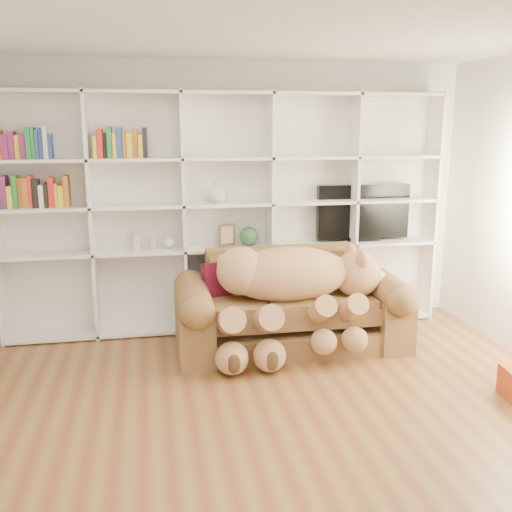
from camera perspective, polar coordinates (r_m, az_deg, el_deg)
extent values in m
plane|color=brown|center=(3.99, 2.07, -18.25)|extent=(5.00, 5.00, 0.00)
plane|color=white|center=(3.47, 2.47, 23.41)|extent=(5.00, 5.00, 0.00)
cube|color=silver|center=(5.92, -3.17, 5.96)|extent=(5.00, 0.02, 2.70)
cube|color=white|center=(5.91, -3.10, 4.48)|extent=(4.40, 0.03, 2.40)
cube|color=white|center=(5.73, -16.12, 3.72)|extent=(0.03, 0.35, 2.40)
cube|color=white|center=(5.71, -7.28, 4.10)|extent=(0.03, 0.35, 2.40)
cube|color=white|center=(5.83, 1.41, 4.38)|extent=(0.03, 0.35, 2.40)
cube|color=white|center=(6.07, 9.59, 4.55)|extent=(0.03, 0.35, 2.40)
cube|color=white|center=(6.43, 17.00, 4.62)|extent=(0.03, 0.35, 2.40)
cube|color=white|center=(6.04, -2.77, -6.79)|extent=(4.40, 0.35, 0.03)
cube|color=white|center=(5.82, -2.85, 0.84)|extent=(4.40, 0.35, 0.03)
cube|color=white|center=(5.74, -2.90, 5.24)|extent=(4.40, 0.35, 0.03)
cube|color=white|center=(5.70, -2.96, 9.73)|extent=(4.40, 0.35, 0.03)
cube|color=white|center=(5.69, -3.03, 15.97)|extent=(4.40, 0.35, 0.03)
cube|color=brown|center=(5.50, 3.50, -7.97)|extent=(2.05, 0.83, 0.21)
cube|color=brown|center=(5.37, 3.60, -4.84)|extent=(1.52, 0.68, 0.29)
cube|color=brown|center=(5.68, 2.67, -1.71)|extent=(1.52, 0.19, 0.54)
cube|color=brown|center=(5.30, -6.19, -6.97)|extent=(0.31, 0.93, 0.54)
cube|color=brown|center=(5.73, 12.49, -5.69)|extent=(0.31, 0.93, 0.54)
cylinder|color=brown|center=(5.22, -6.26, -4.20)|extent=(0.31, 0.88, 0.31)
cylinder|color=brown|center=(5.65, 12.62, -3.11)|extent=(0.31, 0.88, 0.31)
ellipsoid|color=tan|center=(5.25, 3.28, -1.82)|extent=(1.17, 0.57, 0.50)
sphere|color=tan|center=(5.15, -1.51, -1.51)|extent=(0.44, 0.44, 0.44)
sphere|color=tan|center=(5.46, 10.09, -1.77)|extent=(0.44, 0.44, 0.44)
sphere|color=beige|center=(5.53, 11.73, -2.28)|extent=(0.22, 0.22, 0.22)
sphere|color=#452D18|center=(5.57, 12.54, -2.33)|extent=(0.07, 0.07, 0.07)
ellipsoid|color=tan|center=(5.26, 10.56, -0.29)|extent=(0.10, 0.17, 0.17)
ellipsoid|color=tan|center=(5.55, 9.40, 0.44)|extent=(0.10, 0.17, 0.17)
sphere|color=tan|center=(5.11, -3.08, -0.60)|extent=(0.15, 0.15, 0.15)
cylinder|color=tan|center=(5.09, 6.31, -5.55)|extent=(0.19, 0.54, 0.39)
cylinder|color=tan|center=(5.18, 9.31, -5.33)|extent=(0.19, 0.54, 0.39)
cylinder|color=tan|center=(4.94, -2.76, -6.58)|extent=(0.22, 0.62, 0.46)
cylinder|color=tan|center=(4.99, 0.94, -6.35)|extent=(0.22, 0.62, 0.46)
sphere|color=tan|center=(5.02, 6.82, -8.57)|extent=(0.23, 0.23, 0.23)
sphere|color=tan|center=(5.10, 9.88, -8.29)|extent=(0.23, 0.23, 0.23)
sphere|color=tan|center=(4.88, -2.44, -10.15)|extent=(0.28, 0.28, 0.28)
sphere|color=tan|center=(4.93, 1.33, -9.88)|extent=(0.28, 0.28, 0.28)
cube|color=maroon|center=(5.40, -3.44, -2.47)|extent=(0.39, 0.28, 0.37)
cube|color=black|center=(6.17, 10.66, 4.37)|extent=(1.01, 0.08, 0.58)
cube|color=black|center=(6.22, 10.55, 1.76)|extent=(0.34, 0.18, 0.04)
cube|color=#50361B|center=(5.79, -2.93, 2.14)|extent=(0.17, 0.07, 0.22)
sphere|color=#2A5230|center=(5.83, -0.70, 2.01)|extent=(0.19, 0.19, 0.19)
cylinder|color=beige|center=(5.75, -11.91, 1.50)|extent=(0.11, 0.11, 0.18)
cylinder|color=beige|center=(5.75, -10.23, 1.25)|extent=(0.08, 0.08, 0.12)
sphere|color=silver|center=(5.75, -8.69, 1.36)|extent=(0.12, 0.12, 0.12)
imported|color=beige|center=(5.71, -3.98, 6.39)|extent=(0.26, 0.26, 0.21)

